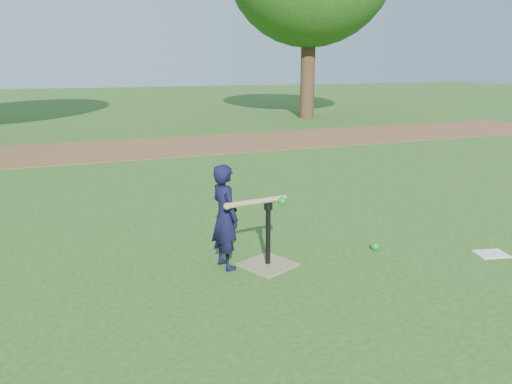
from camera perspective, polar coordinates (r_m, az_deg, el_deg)
name	(u,v)px	position (r m, az deg, el deg)	size (l,w,h in m)	color
ground	(288,267)	(4.75, 3.65, -8.60)	(80.00, 80.00, 0.00)	#285116
dirt_strip	(146,148)	(11.73, -12.46, 4.99)	(24.00, 3.00, 0.01)	brown
child	(225,217)	(4.60, -3.57, -2.84)	(0.36, 0.24, 0.98)	black
wiffle_ball_ground	(375,247)	(5.28, 13.46, -6.10)	(0.08, 0.08, 0.08)	#0D9619
clipboard	(491,254)	(5.57, 25.29, -6.41)	(0.30, 0.23, 0.01)	silver
batting_tee	(268,255)	(4.74, 1.38, -7.18)	(0.56, 0.56, 0.61)	#8C7A59
swing_action	(259,202)	(4.50, 0.38, -1.15)	(0.63, 0.13, 0.09)	#A2875E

